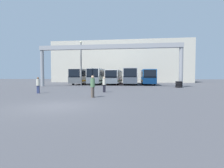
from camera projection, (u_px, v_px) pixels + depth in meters
name	position (u px, v px, depth m)	size (l,w,h in m)	color
ground_plane	(56.00, 106.00, 9.83)	(200.00, 200.00, 0.00)	#47474C
building_backdrop	(121.00, 63.00, 54.30)	(40.13, 12.00, 11.91)	#B7B2A3
overhead_gantry	(108.00, 52.00, 28.29)	(23.42, 0.80, 6.84)	gray
bus_slot_0	(82.00, 76.00, 37.96)	(2.46, 10.40, 3.19)	beige
bus_slot_1	(98.00, 76.00, 37.86)	(2.48, 11.15, 3.25)	silver
bus_slot_2	(115.00, 76.00, 37.99)	(2.43, 12.32, 2.95)	silver
bus_slot_3	(131.00, 76.00, 37.60)	(2.62, 12.47, 3.26)	#999EA5
bus_slot_4	(148.00, 76.00, 36.33)	(2.49, 10.82, 3.00)	#1959A5
pedestrian_near_center	(93.00, 86.00, 13.96)	(0.37, 0.37, 1.76)	brown
pedestrian_near_left	(38.00, 85.00, 17.37)	(0.34, 0.34, 1.63)	navy
pedestrian_near_right	(104.00, 84.00, 18.57)	(0.35, 0.35, 1.67)	black
tire_stack	(179.00, 84.00, 26.46)	(1.04, 1.04, 0.96)	black
lamp_post	(81.00, 62.00, 30.27)	(0.36, 0.36, 7.81)	#595B60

